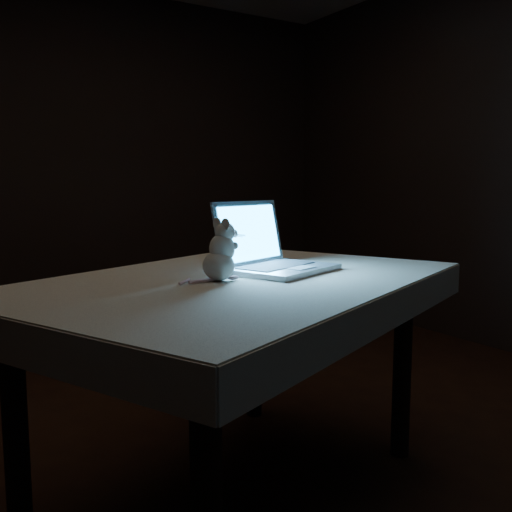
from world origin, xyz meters
TOP-DOWN VIEW (x-y plane):
  - floor at (0.00, 0.00)m, footprint 5.00×5.00m
  - back_wall at (0.00, 2.50)m, footprint 4.50×0.04m
  - table at (-0.15, -0.37)m, footprint 1.70×1.44m
  - tablecloth at (-0.15, -0.39)m, footprint 1.87×1.65m
  - laptop at (0.06, -0.34)m, footprint 0.47×0.44m
  - plush_mouse at (-0.24, -0.39)m, footprint 0.19×0.19m

SIDE VIEW (x-z plane):
  - floor at x=0.00m, z-range 0.00..0.00m
  - table at x=-0.15m, z-range 0.00..0.78m
  - tablecloth at x=-0.15m, z-range 0.67..0.79m
  - plush_mouse at x=-0.24m, z-range 0.79..0.99m
  - laptop at x=0.06m, z-range 0.79..1.04m
  - back_wall at x=0.00m, z-range 0.00..2.60m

